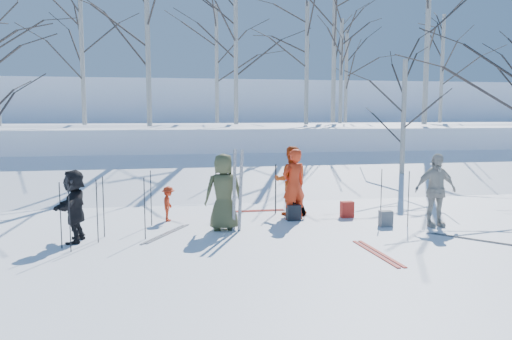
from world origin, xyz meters
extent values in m
plane|color=white|center=(0.00, 0.00, 0.00)|extent=(120.00, 120.00, 0.00)
cube|color=white|center=(0.00, 7.00, 0.15)|extent=(70.00, 9.49, 4.12)
cube|color=white|center=(0.00, 17.00, 1.00)|extent=(70.00, 18.00, 2.20)
cube|color=white|center=(0.00, 38.00, 2.00)|extent=(90.00, 30.00, 6.00)
imported|color=#42472A|center=(-0.90, 0.74, 0.89)|extent=(0.88, 0.58, 1.79)
imported|color=red|center=(0.99, 1.56, 0.90)|extent=(0.76, 0.62, 1.81)
imported|color=#B73D0E|center=(1.07, 2.15, 0.92)|extent=(1.02, 0.86, 1.84)
imported|color=red|center=(-2.16, 1.94, 0.44)|extent=(0.40, 0.61, 0.88)
imported|color=beige|center=(4.11, 0.18, 0.88)|extent=(1.04, 0.44, 1.76)
imported|color=black|center=(-4.11, 0.23, 0.77)|extent=(0.62, 1.47, 1.54)
imported|color=black|center=(1.13, 1.81, 0.28)|extent=(0.65, 0.69, 0.55)
cube|color=silver|center=(-0.69, 0.51, 0.95)|extent=(0.10, 0.17, 1.90)
cube|color=silver|center=(-0.54, 0.48, 0.95)|extent=(0.12, 0.23, 1.89)
cylinder|color=black|center=(-4.07, -0.57, 0.67)|extent=(0.02, 0.02, 1.34)
cylinder|color=black|center=(3.02, 0.80, 0.67)|extent=(0.02, 0.02, 1.34)
cylinder|color=black|center=(-3.64, 0.06, 0.67)|extent=(0.02, 0.02, 1.34)
cylinder|color=black|center=(-2.67, 0.18, 0.67)|extent=(0.02, 0.02, 1.34)
cylinder|color=black|center=(-3.56, 0.55, 0.67)|extent=(0.02, 0.02, 1.34)
cylinder|color=black|center=(0.66, 2.24, 0.67)|extent=(0.02, 0.02, 1.34)
cylinder|color=black|center=(0.72, 2.43, 0.67)|extent=(0.02, 0.02, 1.34)
cylinder|color=black|center=(-2.57, 1.50, 0.67)|extent=(0.02, 0.02, 1.34)
cylinder|color=black|center=(-4.30, -0.27, 0.67)|extent=(0.02, 0.02, 1.34)
cylinder|color=black|center=(3.46, 0.25, 0.67)|extent=(0.02, 0.02, 1.34)
cube|color=#AE241A|center=(2.42, 1.55, 0.21)|extent=(0.32, 0.22, 0.42)
cube|color=#5B5F63|center=(2.96, 0.38, 0.19)|extent=(0.30, 0.20, 0.38)
cube|color=black|center=(0.96, 1.46, 0.20)|extent=(0.34, 0.24, 0.40)
camera|label=1|loc=(-2.24, -10.59, 2.70)|focal=35.00mm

